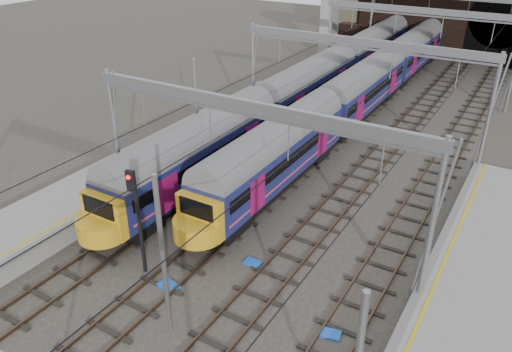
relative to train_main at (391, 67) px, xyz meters
The scene contains 11 objects.
platform_left 34.93m from the train_main, 103.56° to the right, with size 4.32×55.00×1.12m.
tracks 21.63m from the train_main, 84.66° to the right, with size 14.40×80.00×0.22m.
overhead_line 15.64m from the train_main, 82.37° to the right, with size 16.80×80.00×8.00m.
retaining_wall 16.01m from the train_main, 77.64° to the left, with size 28.00×2.75×9.00m.
overbridge 10.96m from the train_main, 78.22° to the left, with size 28.00×3.00×9.25m.
train_main is the anchor object (origin of this frame).
train_second 4.44m from the train_main, 154.40° to the right, with size 2.61×60.32×4.55m.
signal_near_left 32.26m from the train_main, 92.43° to the right, with size 0.41×0.48×5.35m.
equip_cover_a 32.57m from the train_main, 89.49° to the right, with size 0.94×0.66×0.11m, color blue.
equip_cover_b 29.31m from the train_main, 84.80° to the right, with size 0.80×0.57×0.09m, color blue.
equip_cover_c 32.43m from the train_main, 76.28° to the right, with size 0.79×0.56×0.09m, color blue.
Camera 1 is at (10.61, -9.05, 14.73)m, focal length 35.00 mm.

